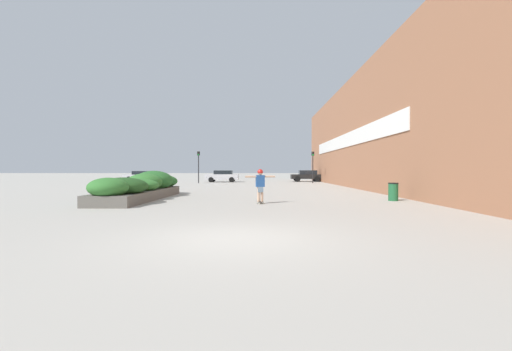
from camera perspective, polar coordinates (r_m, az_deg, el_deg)
name	(u,v)px	position (r m, az deg, el deg)	size (l,w,h in m)	color
ground_plane	(235,239)	(7.63, -3.59, -10.46)	(300.00, 300.00, 0.00)	#ADA89E
building_wall_right	(358,131)	(28.98, 16.70, 7.12)	(0.67, 47.27, 9.29)	#9E6647
planter_box	(143,186)	(18.86, -18.33, -1.67)	(2.25, 9.34, 1.46)	#605B54
skateboard	(260,202)	(15.28, 0.71, -4.48)	(0.32, 0.58, 0.09)	black
skateboarder	(260,182)	(15.22, 0.71, -1.08)	(1.34, 0.41, 1.46)	tan
trash_bin	(393,192)	(17.96, 21.90, -2.52)	(0.48, 0.48, 0.88)	#1E5B33
car_leftmost	(142,176)	(46.88, -18.40, -0.05)	(4.50, 2.02, 1.35)	#BCBCC1
car_center_left	(307,176)	(44.37, 8.48, -0.01)	(4.00, 1.92, 1.45)	black
car_center_right	(222,176)	(42.59, -5.61, -0.06)	(4.04, 2.04, 1.43)	#BCBCC1
traffic_light_left	(198,162)	(39.47, -9.57, 2.30)	(0.28, 0.30, 3.61)	black
traffic_light_right	(313,162)	(39.36, 9.46, 2.28)	(0.28, 0.30, 3.58)	black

